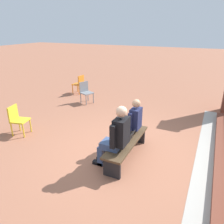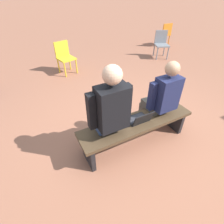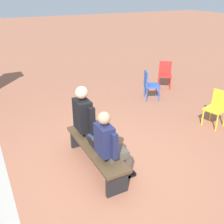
{
  "view_description": "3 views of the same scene",
  "coord_description": "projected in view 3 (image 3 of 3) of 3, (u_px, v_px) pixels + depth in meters",
  "views": [
    {
      "loc": [
        4.27,
        1.66,
        2.88
      ],
      "look_at": [
        -0.1,
        -0.4,
        0.98
      ],
      "focal_mm": 35.0,
      "sensor_mm": 36.0,
      "label": 1
    },
    {
      "loc": [
        1.4,
        1.66,
        2.13
      ],
      "look_at": [
        0.45,
        -0.11,
        0.61
      ],
      "focal_mm": 28.0,
      "sensor_mm": 36.0,
      "label": 2
    },
    {
      "loc": [
        -3.5,
        1.66,
        2.96
      ],
      "look_at": [
        0.44,
        -0.41,
        0.88
      ],
      "focal_mm": 42.0,
      "sensor_mm": 36.0,
      "label": 3
    }
  ],
  "objects": [
    {
      "name": "laptop",
      "position": [
        95.0,
        144.0,
        4.59
      ],
      "size": [
        0.32,
        0.29,
        0.21
      ],
      "color": "black",
      "rests_on": "bench"
    },
    {
      "name": "ground_plane",
      "position": [
        103.0,
        169.0,
        4.76
      ],
      "size": [
        60.0,
        60.0,
        0.0
      ],
      "primitive_type": "plane",
      "color": "#9E6047"
    },
    {
      "name": "person_adult",
      "position": [
        89.0,
        120.0,
        4.9
      ],
      "size": [
        0.59,
        0.75,
        1.43
      ],
      "color": "#384C75",
      "rests_on": "ground"
    },
    {
      "name": "plastic_chair_near_bench_left",
      "position": [
        165.0,
        73.0,
        8.57
      ],
      "size": [
        0.59,
        0.59,
        0.84
      ],
      "color": "red",
      "rests_on": "ground"
    },
    {
      "name": "plastic_chair_far_right",
      "position": [
        217.0,
        106.0,
        6.13
      ],
      "size": [
        0.51,
        0.51,
        0.84
      ],
      "color": "gold",
      "rests_on": "ground"
    },
    {
      "name": "plastic_chair_foreground",
      "position": [
        150.0,
        84.0,
        7.6
      ],
      "size": [
        0.55,
        0.55,
        0.84
      ],
      "color": "#2D56B7",
      "rests_on": "ground"
    },
    {
      "name": "bench",
      "position": [
        96.0,
        150.0,
        4.68
      ],
      "size": [
        1.8,
        0.44,
        0.45
      ],
      "color": "#4C3823",
      "rests_on": "ground"
    },
    {
      "name": "person_student",
      "position": [
        110.0,
        145.0,
        4.2
      ],
      "size": [
        0.52,
        0.65,
        1.3
      ],
      "color": "#4C473D",
      "rests_on": "ground"
    }
  ]
}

